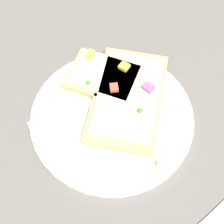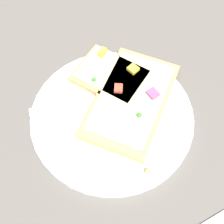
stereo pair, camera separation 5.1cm
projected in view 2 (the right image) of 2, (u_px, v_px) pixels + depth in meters
The scene contains 7 objects.
ground_plane at pixel (112, 118), 0.56m from camera, with size 4.00×4.00×0.00m, color #56514C.
plate at pixel (112, 117), 0.55m from camera, with size 0.29×0.29×0.01m.
fork at pixel (109, 127), 0.53m from camera, with size 0.21×0.08×0.01m.
knife at pixel (82, 103), 0.56m from camera, with size 0.22×0.07×0.01m.
pizza_slice_main at pixel (131, 100), 0.55m from camera, with size 0.23×0.22×0.03m.
pizza_slice_corner at pixel (112, 76), 0.58m from camera, with size 0.15×0.16×0.03m.
crumb_scatter at pixel (130, 140), 0.52m from camera, with size 0.01×0.12×0.01m.
Camera 2 is at (-0.13, -0.24, 0.49)m, focal length 50.00 mm.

